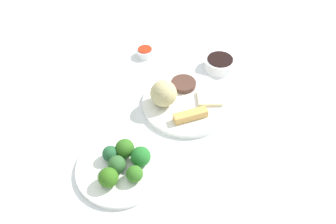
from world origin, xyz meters
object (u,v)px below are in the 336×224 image
broccoli_plate (121,167)px  sauce_ramekin_sweet_and_sour (145,53)px  main_plate (187,103)px  soy_sauce_bowl (220,64)px

broccoli_plate → sauce_ramekin_sweet_and_sour: bearing=-6.6°
main_plate → sauce_ramekin_sweet_and_sour: bearing=27.3°
soy_sauce_bowl → main_plate: bearing=144.3°
main_plate → sauce_ramekin_sweet_and_sour: (0.26, 0.14, 0.01)m
broccoli_plate → soy_sauce_bowl: (0.42, -0.32, 0.01)m
main_plate → soy_sauce_bowl: soy_sauce_bowl is taller
main_plate → broccoli_plate: size_ratio=1.18×
soy_sauce_bowl → sauce_ramekin_sweet_and_sour: (0.08, 0.27, -0.00)m
broccoli_plate → soy_sauce_bowl: size_ratio=2.18×
soy_sauce_bowl → sauce_ramekin_sweet_and_sour: bearing=73.0°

